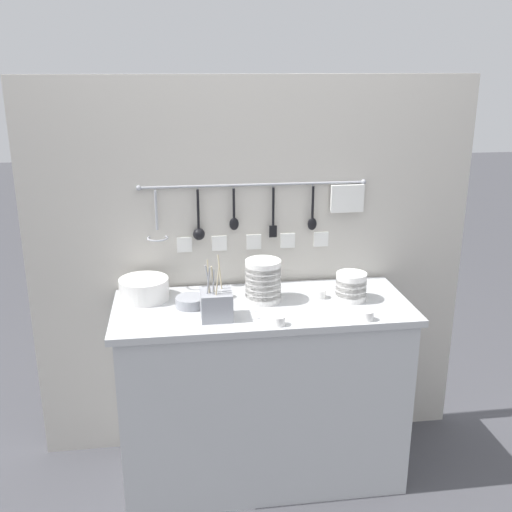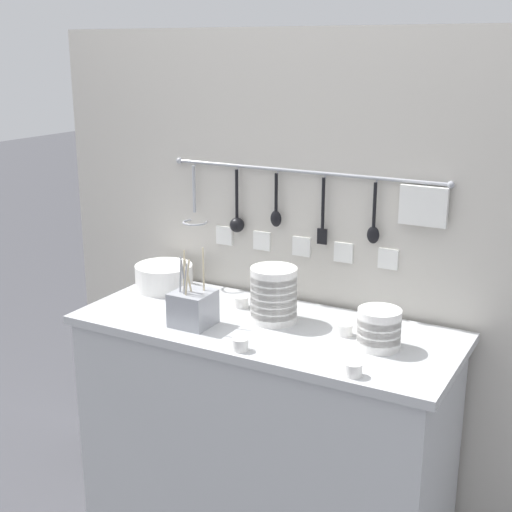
{
  "view_description": "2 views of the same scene",
  "coord_description": "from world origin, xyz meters",
  "px_view_note": "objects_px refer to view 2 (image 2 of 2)",
  "views": [
    {
      "loc": [
        -0.37,
        -2.41,
        1.88
      ],
      "look_at": [
        -0.03,
        -0.01,
        1.09
      ],
      "focal_mm": 42.0,
      "sensor_mm": 36.0,
      "label": 1
    },
    {
      "loc": [
        1.05,
        -1.98,
        1.77
      ],
      "look_at": [
        -0.06,
        0.04,
        1.09
      ],
      "focal_mm": 50.0,
      "sensor_mm": 36.0,
      "label": 2
    }
  ],
  "objects_px": {
    "steel_mixing_bowl": "(191,301)",
    "cup_beside_plates": "(240,344)",
    "bowl_stack_nested_right": "(274,294)",
    "cup_centre": "(353,370)",
    "cup_front_left": "(345,330)",
    "cup_edge_far": "(241,302)",
    "plate_stack": "(164,277)",
    "cutlery_caddy": "(193,308)",
    "bowl_stack_tall_left": "(379,328)"
  },
  "relations": [
    {
      "from": "plate_stack",
      "to": "steel_mixing_bowl",
      "type": "xyz_separation_m",
      "value": [
        0.2,
        -0.12,
        -0.03
      ]
    },
    {
      "from": "cup_beside_plates",
      "to": "bowl_stack_tall_left",
      "type": "bearing_deg",
      "value": 32.0
    },
    {
      "from": "bowl_stack_nested_right",
      "to": "cup_beside_plates",
      "type": "bearing_deg",
      "value": -84.81
    },
    {
      "from": "plate_stack",
      "to": "cup_edge_far",
      "type": "distance_m",
      "value": 0.37
    },
    {
      "from": "cup_centre",
      "to": "cup_edge_far",
      "type": "height_order",
      "value": "same"
    },
    {
      "from": "bowl_stack_nested_right",
      "to": "cup_front_left",
      "type": "bearing_deg",
      "value": -0.72
    },
    {
      "from": "bowl_stack_nested_right",
      "to": "cup_centre",
      "type": "height_order",
      "value": "bowl_stack_nested_right"
    },
    {
      "from": "cup_centre",
      "to": "bowl_stack_tall_left",
      "type": "bearing_deg",
      "value": 91.31
    },
    {
      "from": "bowl_stack_tall_left",
      "to": "cup_front_left",
      "type": "bearing_deg",
      "value": 163.65
    },
    {
      "from": "plate_stack",
      "to": "cutlery_caddy",
      "type": "distance_m",
      "value": 0.4
    },
    {
      "from": "bowl_stack_tall_left",
      "to": "plate_stack",
      "type": "relative_size",
      "value": 0.61
    },
    {
      "from": "bowl_stack_nested_right",
      "to": "steel_mixing_bowl",
      "type": "bearing_deg",
      "value": -175.86
    },
    {
      "from": "plate_stack",
      "to": "cup_front_left",
      "type": "distance_m",
      "value": 0.79
    },
    {
      "from": "bowl_stack_tall_left",
      "to": "cup_centre",
      "type": "distance_m",
      "value": 0.23
    },
    {
      "from": "bowl_stack_nested_right",
      "to": "cutlery_caddy",
      "type": "distance_m",
      "value": 0.28
    },
    {
      "from": "cutlery_caddy",
      "to": "cup_front_left",
      "type": "relative_size",
      "value": 5.16
    },
    {
      "from": "steel_mixing_bowl",
      "to": "cup_edge_far",
      "type": "xyz_separation_m",
      "value": [
        0.16,
        0.09,
        -0.0
      ]
    },
    {
      "from": "cup_centre",
      "to": "cup_edge_far",
      "type": "relative_size",
      "value": 1.0
    },
    {
      "from": "plate_stack",
      "to": "cutlery_caddy",
      "type": "xyz_separation_m",
      "value": [
        0.31,
        -0.26,
        0.01
      ]
    },
    {
      "from": "cup_edge_far",
      "to": "cup_centre",
      "type": "bearing_deg",
      "value": -30.75
    },
    {
      "from": "cup_front_left",
      "to": "cup_edge_far",
      "type": "xyz_separation_m",
      "value": [
        -0.43,
        0.07,
        0.0
      ]
    },
    {
      "from": "steel_mixing_bowl",
      "to": "cup_front_left",
      "type": "height_order",
      "value": "steel_mixing_bowl"
    },
    {
      "from": "steel_mixing_bowl",
      "to": "cup_beside_plates",
      "type": "xyz_separation_m",
      "value": [
        0.35,
        -0.25,
        -0.0
      ]
    },
    {
      "from": "cup_edge_far",
      "to": "steel_mixing_bowl",
      "type": "bearing_deg",
      "value": -151.83
    },
    {
      "from": "bowl_stack_nested_right",
      "to": "bowl_stack_tall_left",
      "type": "height_order",
      "value": "bowl_stack_nested_right"
    },
    {
      "from": "steel_mixing_bowl",
      "to": "plate_stack",
      "type": "bearing_deg",
      "value": 149.54
    },
    {
      "from": "bowl_stack_tall_left",
      "to": "cup_edge_far",
      "type": "distance_m",
      "value": 0.57
    },
    {
      "from": "bowl_stack_tall_left",
      "to": "cup_edge_far",
      "type": "relative_size",
      "value": 2.68
    },
    {
      "from": "bowl_stack_nested_right",
      "to": "cup_edge_far",
      "type": "bearing_deg",
      "value": 158.99
    },
    {
      "from": "cup_centre",
      "to": "cup_front_left",
      "type": "height_order",
      "value": "same"
    },
    {
      "from": "bowl_stack_nested_right",
      "to": "steel_mixing_bowl",
      "type": "distance_m",
      "value": 0.33
    },
    {
      "from": "bowl_stack_tall_left",
      "to": "cup_edge_far",
      "type": "height_order",
      "value": "bowl_stack_tall_left"
    },
    {
      "from": "steel_mixing_bowl",
      "to": "cup_front_left",
      "type": "distance_m",
      "value": 0.59
    },
    {
      "from": "plate_stack",
      "to": "cup_front_left",
      "type": "bearing_deg",
      "value": -7.14
    },
    {
      "from": "cup_centre",
      "to": "cup_front_left",
      "type": "bearing_deg",
      "value": 116.67
    },
    {
      "from": "bowl_stack_tall_left",
      "to": "cup_front_left",
      "type": "height_order",
      "value": "bowl_stack_tall_left"
    },
    {
      "from": "bowl_stack_nested_right",
      "to": "cutlery_caddy",
      "type": "relative_size",
      "value": 0.73
    },
    {
      "from": "cup_front_left",
      "to": "cutlery_caddy",
      "type": "bearing_deg",
      "value": -161.7
    },
    {
      "from": "bowl_stack_nested_right",
      "to": "cutlery_caddy",
      "type": "xyz_separation_m",
      "value": [
        -0.22,
        -0.16,
        -0.03
      ]
    },
    {
      "from": "cup_front_left",
      "to": "cup_edge_far",
      "type": "height_order",
      "value": "same"
    },
    {
      "from": "cup_beside_plates",
      "to": "cup_edge_far",
      "type": "distance_m",
      "value": 0.38
    },
    {
      "from": "steel_mixing_bowl",
      "to": "cup_centre",
      "type": "bearing_deg",
      "value": -18.9
    },
    {
      "from": "cup_centre",
      "to": "plate_stack",
      "type": "bearing_deg",
      "value": 158.38
    },
    {
      "from": "bowl_stack_nested_right",
      "to": "cup_edge_far",
      "type": "xyz_separation_m",
      "value": [
        -0.16,
        0.06,
        -0.08
      ]
    },
    {
      "from": "steel_mixing_bowl",
      "to": "cup_beside_plates",
      "type": "bearing_deg",
      "value": -35.29
    },
    {
      "from": "cup_centre",
      "to": "bowl_stack_nested_right",
      "type": "bearing_deg",
      "value": 145.72
    },
    {
      "from": "bowl_stack_nested_right",
      "to": "cup_centre",
      "type": "bearing_deg",
      "value": -34.28
    },
    {
      "from": "cup_beside_plates",
      "to": "cup_front_left",
      "type": "distance_m",
      "value": 0.36
    },
    {
      "from": "cutlery_caddy",
      "to": "cup_beside_plates",
      "type": "xyz_separation_m",
      "value": [
        0.25,
        -0.11,
        -0.04
      ]
    },
    {
      "from": "bowl_stack_tall_left",
      "to": "cup_centre",
      "type": "bearing_deg",
      "value": -88.69
    }
  ]
}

